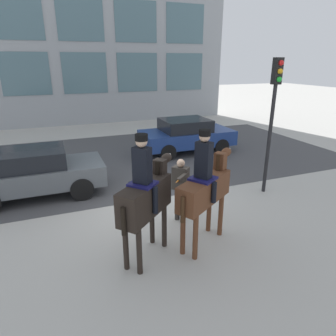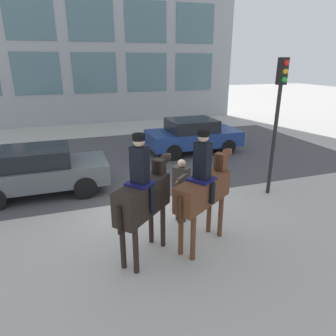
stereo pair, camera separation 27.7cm
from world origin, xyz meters
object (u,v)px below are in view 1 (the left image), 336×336
(mounted_horse_lead, at_px, (146,196))
(traffic_light, at_px, (273,106))
(pedestrian_bystander, at_px, (181,185))
(street_car_far_lane, at_px, (186,135))
(street_car_near_lane, at_px, (35,172))
(mounted_horse_companion, at_px, (205,187))

(mounted_horse_lead, relative_size, traffic_light, 0.67)
(mounted_horse_lead, distance_m, pedestrian_bystander, 1.73)
(street_car_far_lane, height_order, traffic_light, traffic_light)
(pedestrian_bystander, height_order, street_car_near_lane, pedestrian_bystander)
(mounted_horse_companion, xyz_separation_m, street_car_far_lane, (2.68, 6.82, -0.60))
(pedestrian_bystander, distance_m, street_car_far_lane, 6.34)
(street_car_near_lane, distance_m, traffic_light, 7.34)
(street_car_far_lane, bearing_deg, mounted_horse_lead, -120.42)
(pedestrian_bystander, bearing_deg, mounted_horse_companion, 51.66)
(mounted_horse_companion, bearing_deg, pedestrian_bystander, 61.21)
(pedestrian_bystander, bearing_deg, traffic_light, 150.22)
(traffic_light, bearing_deg, pedestrian_bystander, -167.29)
(pedestrian_bystander, xyz_separation_m, street_car_near_lane, (-3.49, 3.00, -0.21))
(mounted_horse_companion, bearing_deg, mounted_horse_lead, 147.23)
(mounted_horse_companion, bearing_deg, street_car_far_lane, 35.58)
(street_car_far_lane, bearing_deg, traffic_light, -84.79)
(street_car_near_lane, distance_m, street_car_far_lane, 6.81)
(mounted_horse_lead, distance_m, mounted_horse_companion, 1.33)
(pedestrian_bystander, height_order, street_car_far_lane, pedestrian_bystander)
(street_car_far_lane, bearing_deg, pedestrian_bystander, -115.88)
(street_car_near_lane, bearing_deg, pedestrian_bystander, -40.77)
(mounted_horse_companion, distance_m, traffic_light, 3.87)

